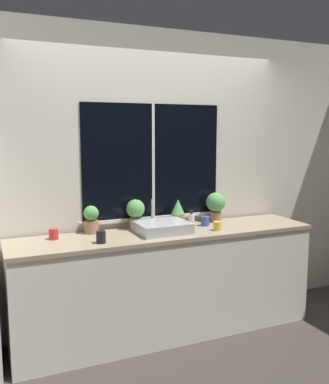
{
  "coord_description": "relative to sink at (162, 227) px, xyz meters",
  "views": [
    {
      "loc": [
        -1.46,
        -3.03,
        1.79
      ],
      "look_at": [
        -0.02,
        0.28,
        1.28
      ],
      "focal_mm": 40.0,
      "sensor_mm": 36.0,
      "label": 1
    }
  ],
  "objects": [
    {
      "name": "potted_plant_far_left",
      "position": [
        -0.57,
        0.2,
        0.08
      ],
      "size": [
        0.13,
        0.13,
        0.24
      ],
      "color": "#9E6B4C",
      "rests_on": "counter"
    },
    {
      "name": "mug_red",
      "position": [
        -0.9,
        0.12,
        -0.0
      ],
      "size": [
        0.08,
        0.08,
        0.09
      ],
      "color": "#B72D28",
      "rests_on": "counter"
    },
    {
      "name": "mug_black",
      "position": [
        -0.58,
        -0.15,
        0.0
      ],
      "size": [
        0.07,
        0.07,
        0.1
      ],
      "color": "black",
      "rests_on": "counter"
    },
    {
      "name": "potted_plant_center_right",
      "position": [
        0.25,
        0.2,
        0.08
      ],
      "size": [
        0.13,
        0.13,
        0.24
      ],
      "color": "#9E6B4C",
      "rests_on": "counter"
    },
    {
      "name": "potted_plant_center_left",
      "position": [
        -0.17,
        0.2,
        0.11
      ],
      "size": [
        0.16,
        0.16,
        0.27
      ],
      "color": "#9E6B4C",
      "rests_on": "counter"
    },
    {
      "name": "mug_blue",
      "position": [
        0.46,
        0.07,
        -0.0
      ],
      "size": [
        0.08,
        0.08,
        0.09
      ],
      "color": "#3351AD",
      "rests_on": "counter"
    },
    {
      "name": "wall_back",
      "position": [
        0.04,
        0.34,
        0.38
      ],
      "size": [
        8.0,
        0.09,
        2.7
      ],
      "color": "beige",
      "rests_on": "ground_plane"
    },
    {
      "name": "soap_bottle",
      "position": [
        0.29,
        0.0,
        0.03
      ],
      "size": [
        0.05,
        0.05,
        0.17
      ],
      "color": "white",
      "rests_on": "counter"
    },
    {
      "name": "ground_plane",
      "position": [
        0.04,
        -0.29,
        -0.97
      ],
      "size": [
        14.0,
        14.0,
        0.0
      ],
      "primitive_type": "plane",
      "color": "#38332D"
    },
    {
      "name": "mug_yellow",
      "position": [
        0.47,
        -0.14,
        -0.01
      ],
      "size": [
        0.07,
        0.07,
        0.08
      ],
      "color": "gold",
      "rests_on": "counter"
    },
    {
      "name": "potted_plant_far_right",
      "position": [
        0.65,
        0.2,
        0.12
      ],
      "size": [
        0.19,
        0.19,
        0.28
      ],
      "color": "#9E6B4C",
      "rests_on": "counter"
    },
    {
      "name": "counter",
      "position": [
        0.04,
        -0.01,
        -0.51
      ],
      "size": [
        2.69,
        0.59,
        0.93
      ],
      "color": "silver",
      "rests_on": "ground_plane"
    },
    {
      "name": "sink",
      "position": [
        0.0,
        0.0,
        0.0
      ],
      "size": [
        0.44,
        0.43,
        0.26
      ],
      "color": "#ADADB2",
      "rests_on": "counter"
    },
    {
      "name": "wall_right",
      "position": [
        2.37,
        1.21,
        0.38
      ],
      "size": [
        0.06,
        7.0,
        2.7
      ],
      "color": "beige",
      "rests_on": "ground_plane"
    }
  ]
}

